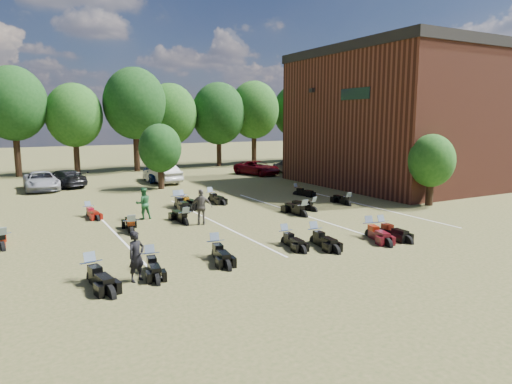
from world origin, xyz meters
TOP-DOWN VIEW (x-y plane):
  - ground at (0.00, 0.00)m, footprint 160.00×160.00m
  - car_2 at (-10.07, 19.15)m, footprint 2.37×5.03m
  - car_3 at (-8.40, 20.14)m, footprint 3.50×5.05m
  - car_4 at (-1.11, 20.04)m, footprint 1.87×4.14m
  - car_5 at (-0.96, 18.63)m, footprint 2.20×4.77m
  - car_6 at (8.73, 19.88)m, footprint 3.60×5.22m
  - car_7 at (12.07, 19.06)m, footprint 2.74×5.52m
  - person_black at (-8.68, -3.81)m, footprint 0.72×0.62m
  - person_green at (-6.01, 5.45)m, footprint 0.82×0.64m
  - person_grey at (-3.79, 2.78)m, footprint 1.14×0.82m
  - motorcycle_0 at (-7.97, -2.84)m, footprint 0.95×2.19m
  - motorcycle_1 at (-9.99, -3.11)m, footprint 1.12×2.45m
  - motorcycle_2 at (-5.35, -2.54)m, footprint 1.03×2.33m
  - motorcycle_3 at (-0.85, -2.77)m, footprint 0.94×2.33m
  - motorcycle_4 at (-2.00, -2.25)m, footprint 0.83×2.11m
  - motorcycle_5 at (2.68, -3.10)m, footprint 0.79×2.27m
  - motorcycle_6 at (1.96, -3.07)m, footprint 1.31×2.42m
  - motorcycle_7 at (-12.58, 2.42)m, footprint 1.12×2.45m
  - motorcycle_8 at (-7.36, 2.45)m, footprint 1.08×2.43m
  - motorcycle_9 at (-4.51, 3.16)m, footprint 0.76×2.28m
  - motorcycle_11 at (1.77, 1.89)m, footprint 0.82×2.40m
  - motorcycle_12 at (3.07, 2.83)m, footprint 1.27×2.25m
  - motorcycle_13 at (6.01, 3.28)m, footprint 0.87×2.16m
  - motorcycle_15 at (-8.46, 7.66)m, footprint 0.93×2.07m
  - motorcycle_16 at (-3.38, 7.79)m, footprint 0.88×2.55m
  - motorcycle_17 at (-3.09, 7.94)m, footprint 1.43×2.59m
  - motorcycle_18 at (-2.89, 8.32)m, footprint 1.10×2.40m
  - motorcycle_19 at (-0.80, 8.70)m, footprint 0.90×2.30m
  - motorcycle_20 at (5.47, 8.15)m, footprint 1.25×2.11m
  - brick_building at (22.00, 9.00)m, footprint 25.40×15.20m
  - tree_line at (-1.00, 29.00)m, footprint 56.00×6.00m
  - young_tree_near_building at (10.50, 1.00)m, footprint 2.80×2.80m
  - young_tree_midfield at (-2.00, 15.50)m, footprint 3.20×3.20m
  - parking_lines at (-3.00, 3.00)m, footprint 20.10×14.00m

SIDE VIEW (x-z plane):
  - ground at x=0.00m, z-range 0.00..0.00m
  - motorcycle_0 at x=-7.97m, z-range -0.59..0.59m
  - motorcycle_1 at x=-9.99m, z-range -0.66..0.66m
  - motorcycle_2 at x=-5.35m, z-range -0.63..0.63m
  - motorcycle_3 at x=-0.85m, z-range -0.63..0.63m
  - motorcycle_4 at x=-2.00m, z-range -0.58..0.58m
  - motorcycle_5 at x=2.68m, z-range -0.62..0.62m
  - motorcycle_6 at x=1.96m, z-range -0.64..0.64m
  - motorcycle_7 at x=-12.58m, z-range -0.66..0.66m
  - motorcycle_8 at x=-7.36m, z-range -0.65..0.65m
  - motorcycle_9 at x=-4.51m, z-range -0.63..0.63m
  - motorcycle_11 at x=1.77m, z-range -0.66..0.66m
  - motorcycle_12 at x=3.07m, z-range -0.60..0.60m
  - motorcycle_13 at x=6.01m, z-range -0.59..0.59m
  - motorcycle_15 at x=-8.46m, z-range -0.56..0.56m
  - motorcycle_16 at x=-3.38m, z-range -0.70..0.70m
  - motorcycle_17 at x=-3.09m, z-range -0.69..0.69m
  - motorcycle_18 at x=-2.89m, z-range -0.65..0.65m
  - motorcycle_19 at x=-0.80m, z-range -0.63..0.63m
  - motorcycle_20 at x=5.47m, z-range -0.56..0.56m
  - parking_lines at x=-3.00m, z-range 0.00..0.01m
  - car_6 at x=8.73m, z-range 0.00..1.33m
  - car_3 at x=-8.40m, z-range 0.00..1.36m
  - car_4 at x=-1.11m, z-range 0.00..1.38m
  - car_2 at x=-10.07m, z-range 0.00..1.39m
  - car_5 at x=-0.96m, z-range 0.00..1.52m
  - car_7 at x=12.07m, z-range 0.00..1.54m
  - person_black at x=-8.68m, z-range 0.00..1.67m
  - person_green at x=-6.01m, z-range 0.00..1.68m
  - person_grey at x=-3.79m, z-range 0.00..1.80m
  - young_tree_near_building at x=10.50m, z-range 0.67..4.83m
  - young_tree_midfield at x=-2.00m, z-range 0.74..5.44m
  - brick_building at x=22.00m, z-range 0.01..10.71m
  - tree_line at x=-1.00m, z-range 1.42..11.20m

